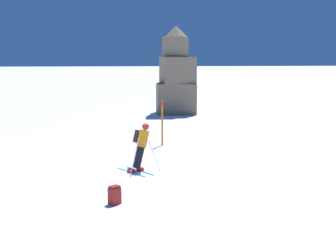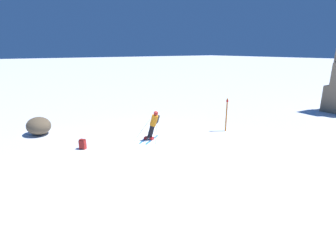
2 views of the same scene
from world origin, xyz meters
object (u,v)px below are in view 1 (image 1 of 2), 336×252
object	(u,v)px
skier	(141,145)
trail_marker	(162,121)
rock_pillar	(176,77)
spare_backpack	(115,195)

from	to	relation	value
skier	trail_marker	bearing A→B (deg)	41.81
rock_pillar	spare_backpack	world-z (taller)	rock_pillar
spare_backpack	trail_marker	distance (m)	8.32
skier	rock_pillar	bearing A→B (deg)	44.88
skier	rock_pillar	distance (m)	15.94
skier	spare_backpack	bearing A→B (deg)	-137.57
skier	rock_pillar	world-z (taller)	rock_pillar
rock_pillar	trail_marker	world-z (taller)	rock_pillar
trail_marker	skier	bearing A→B (deg)	-104.25
spare_backpack	rock_pillar	bearing A→B (deg)	38.12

